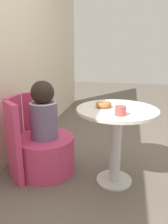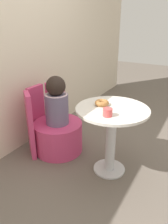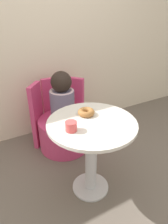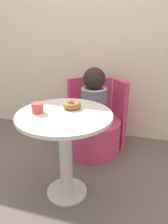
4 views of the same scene
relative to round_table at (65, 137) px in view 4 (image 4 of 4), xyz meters
The scene contains 8 objects.
ground_plane 0.51m from the round_table, 139.00° to the left, with size 12.00×12.00×0.00m, color #665B51.
back_wall 1.35m from the round_table, 91.97° to the left, with size 6.00×0.06×2.40m.
round_table is the anchor object (origin of this frame).
tub_chair 0.76m from the round_table, 86.38° to the left, with size 0.56×0.56×0.36m.
booth_backrest 0.92m from the round_table, 87.30° to the left, with size 0.66×0.24×0.75m.
child_figure 0.69m from the round_table, 86.38° to the left, with size 0.26×0.26×0.54m.
donut 0.24m from the round_table, 82.02° to the left, with size 0.14×0.14×0.05m.
cup 0.29m from the round_table, 169.80° to the right, with size 0.08×0.08×0.07m.
Camera 4 is at (0.58, -1.35, 1.28)m, focal length 35.00 mm.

